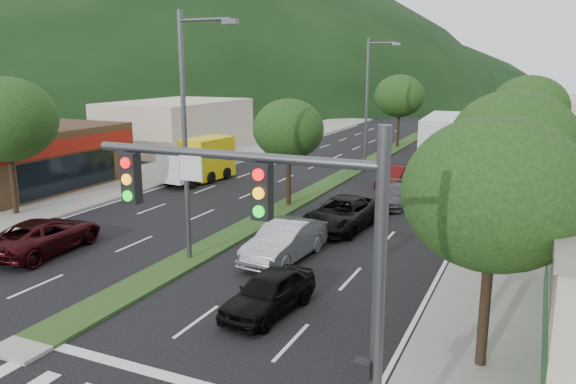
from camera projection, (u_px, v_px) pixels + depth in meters
The scene contains 26 objects.
ground at pixel (33, 344), 16.35m from camera, with size 160.00×160.00×0.00m, color black.
sidewalk_right at pixel (527, 200), 33.46m from camera, with size 5.00×90.00×0.15m, color gray.
sidewalk_left at pixel (174, 168), 43.77m from camera, with size 6.00×90.00×0.15m, color gray.
median at pixel (345, 175), 41.18m from camera, with size 1.60×56.00×0.12m, color #213915.
traffic_signal at pixel (296, 250), 10.30m from camera, with size 6.12×0.40×7.00m.
shop_left at pixel (13, 158), 36.67m from camera, with size 10.15×12.00×4.00m.
bldg_left_far at pixel (177, 125), 53.69m from camera, with size 9.00×14.00×4.60m, color beige.
hill_far at pixel (155, 96), 146.30m from camera, with size 176.00×132.00×82.00m, color black.
tree_r_a at pixel (494, 194), 13.98m from camera, with size 4.60×4.60×6.63m.
tree_r_b at pixel (513, 145), 21.03m from camera, with size 4.80×4.80×6.94m.
tree_r_c at pixel (522, 130), 28.19m from camera, with size 4.40×4.40×6.48m.
tree_r_d at pixel (529, 108), 36.97m from camera, with size 5.00×5.00×7.17m.
tree_r_e at pixel (533, 103), 45.91m from camera, with size 4.60×4.60×6.71m.
tree_med_near at pixel (289, 129), 31.34m from camera, with size 4.00×4.00×6.02m.
tree_med_far at pixel (399, 96), 54.28m from camera, with size 4.80×4.80×6.94m.
tree_l_a at pixel (6, 119), 29.12m from camera, with size 5.20×5.20×7.25m.
streetlight_near at pixel (189, 126), 22.13m from camera, with size 2.60×0.25×10.00m.
streetlight_mid at pixel (369, 95), 44.31m from camera, with size 2.60×0.25×10.00m.
sedan_silver at pixel (285, 241), 23.30m from camera, with size 1.71×4.89×1.61m, color #A8AAB0.
suv_maroon at pixel (45, 235), 24.28m from camera, with size 2.48×5.38×1.50m, color black.
car_queue_a at pixel (269, 293), 18.32m from camera, with size 1.64×4.07×1.39m, color black.
car_queue_b at pixel (395, 195), 32.31m from camera, with size 1.73×4.25×1.23m, color #49484D.
car_queue_c at pixel (394, 177), 37.26m from camera, with size 1.46×4.19×1.38m, color #4D0D0C.
car_queue_d at pixel (343, 213), 27.76m from camera, with size 2.55×5.54×1.54m, color black.
box_truck at pixel (201, 161), 38.95m from camera, with size 2.84×6.19×2.96m.
motorhome at pixel (443, 138), 46.45m from camera, with size 3.74×10.24×3.86m.
Camera 1 is at (12.96, -10.53, 7.96)m, focal length 35.00 mm.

